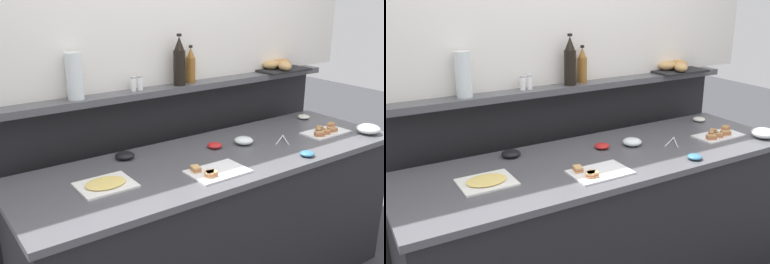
# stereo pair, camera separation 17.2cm
# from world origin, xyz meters

# --- Properties ---
(ground_plane) EXTENTS (12.00, 12.00, 0.00)m
(ground_plane) POSITION_xyz_m (0.00, 0.60, 0.00)
(ground_plane) COLOR #38383D
(buffet_counter) EXTENTS (2.31, 0.75, 0.91)m
(buffet_counter) POSITION_xyz_m (0.00, 0.00, 0.45)
(buffet_counter) COLOR black
(buffet_counter) RESTS_ON ground_plane
(back_ledge_unit) EXTENTS (2.55, 0.22, 1.22)m
(back_ledge_unit) POSITION_xyz_m (0.00, 0.55, 0.64)
(back_ledge_unit) COLOR black
(back_ledge_unit) RESTS_ON ground_plane
(sandwich_platter_front) EXTENTS (0.30, 0.20, 0.04)m
(sandwich_platter_front) POSITION_xyz_m (-0.18, -0.19, 0.91)
(sandwich_platter_front) COLOR white
(sandwich_platter_front) RESTS_ON buffet_counter
(sandwich_platter_side) EXTENTS (0.32, 0.17, 0.04)m
(sandwich_platter_side) POSITION_xyz_m (0.81, -0.08, 0.92)
(sandwich_platter_side) COLOR white
(sandwich_platter_side) RESTS_ON buffet_counter
(cold_cuts_platter) EXTENTS (0.26, 0.21, 0.02)m
(cold_cuts_platter) POSITION_xyz_m (-0.70, -0.01, 0.91)
(cold_cuts_platter) COLOR white
(cold_cuts_platter) RESTS_ON buffet_counter
(glass_bowl_large) EXTENTS (0.11, 0.11, 0.05)m
(glass_bowl_large) POSITION_xyz_m (0.23, 0.07, 0.93)
(glass_bowl_large) COLOR silver
(glass_bowl_large) RESTS_ON buffet_counter
(glass_bowl_medium) EXTENTS (0.15, 0.15, 0.06)m
(glass_bowl_medium) POSITION_xyz_m (1.03, -0.24, 0.93)
(glass_bowl_medium) COLOR silver
(glass_bowl_medium) RESTS_ON buffet_counter
(condiment_bowl_cream) EXTENTS (0.11, 0.11, 0.04)m
(condiment_bowl_cream) POSITION_xyz_m (-0.46, 0.26, 0.92)
(condiment_bowl_cream) COLOR black
(condiment_bowl_cream) RESTS_ON buffet_counter
(condiment_bowl_dark) EXTENTS (0.09, 0.09, 0.03)m
(condiment_bowl_dark) POSITION_xyz_m (0.05, 0.11, 0.92)
(condiment_bowl_dark) COLOR red
(condiment_bowl_dark) RESTS_ON buffet_counter
(condiment_bowl_red) EXTENTS (0.08, 0.08, 0.03)m
(condiment_bowl_red) POSITION_xyz_m (0.39, -0.29, 0.92)
(condiment_bowl_red) COLOR teal
(condiment_bowl_red) RESTS_ON buffet_counter
(condiment_bowl_teal) EXTENTS (0.09, 0.09, 0.03)m
(condiment_bowl_teal) POSITION_xyz_m (0.95, 0.23, 0.92)
(condiment_bowl_teal) COLOR silver
(condiment_bowl_teal) RESTS_ON buffet_counter
(serving_tongs) EXTENTS (0.16, 0.16, 0.01)m
(serving_tongs) POSITION_xyz_m (0.47, -0.02, 0.91)
(serving_tongs) COLOR #B7BABF
(serving_tongs) RESTS_ON buffet_counter
(vinegar_bottle_amber) EXTENTS (0.06, 0.06, 0.24)m
(vinegar_bottle_amber) POSITION_xyz_m (0.14, 0.49, 1.33)
(vinegar_bottle_amber) COLOR #8E5B23
(vinegar_bottle_amber) RESTS_ON back_ledge_unit
(wine_bottle_dark) EXTENTS (0.08, 0.08, 0.32)m
(wine_bottle_dark) POSITION_xyz_m (0.03, 0.46, 1.36)
(wine_bottle_dark) COLOR black
(wine_bottle_dark) RESTS_ON back_ledge_unit
(salt_shaker) EXTENTS (0.03, 0.03, 0.09)m
(salt_shaker) POSITION_xyz_m (-0.28, 0.47, 1.27)
(salt_shaker) COLOR white
(salt_shaker) RESTS_ON back_ledge_unit
(pepper_shaker) EXTENTS (0.03, 0.03, 0.09)m
(pepper_shaker) POSITION_xyz_m (-0.24, 0.47, 1.27)
(pepper_shaker) COLOR white
(pepper_shaker) RESTS_ON back_ledge_unit
(bread_basket) EXTENTS (0.40, 0.31, 0.08)m
(bread_basket) POSITION_xyz_m (0.92, 0.48, 1.26)
(bread_basket) COLOR black
(bread_basket) RESTS_ON back_ledge_unit
(water_carafe) EXTENTS (0.09, 0.09, 0.25)m
(water_carafe) POSITION_xyz_m (-0.63, 0.47, 1.35)
(water_carafe) COLOR silver
(water_carafe) RESTS_ON back_ledge_unit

